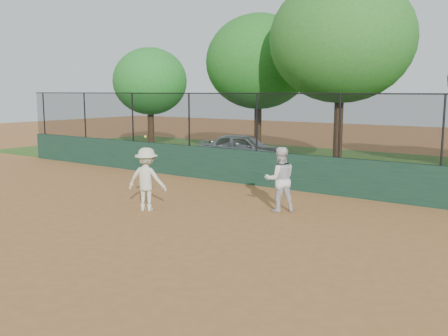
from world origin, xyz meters
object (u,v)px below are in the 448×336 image
Objects in this scene: player_main at (147,179)px; tree_0 at (150,81)px; parked_car at (244,149)px; tree_1 at (258,62)px; tree_2 at (341,40)px; player_second at (280,179)px.

player_main is 14.77m from tree_0.
parked_car is 4.37m from tree_1.
tree_1 reaches higher than tree_0.
tree_1 is (-0.39, 1.86, 3.94)m from parked_car.
parked_car is at bearing -12.23° from tree_0.
tree_2 is at bearing -6.94° from tree_0.
parked_car is at bearing -78.18° from tree_1.
player_main is at bearing -74.09° from tree_1.
tree_0 is 0.73× the size of tree_2.
tree_1 reaches higher than parked_car.
tree_2 is at bearing -103.04° from parked_car.
tree_0 is 11.76m from tree_2.
parked_car is 7.96m from tree_0.
player_main is at bearing -46.98° from tree_0.
tree_2 reaches higher than parked_car.
tree_2 is at bearing 79.52° from player_main.
player_second is 3.63m from player_main.
player_second is 0.31× the size of tree_0.
parked_car is 6.34m from tree_2.
player_second is 11.41m from tree_1.
tree_2 reaches higher than player_second.
tree_2 reaches higher than player_main.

